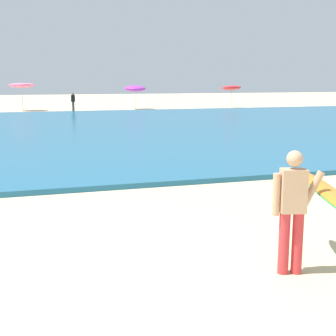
% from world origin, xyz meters
% --- Properties ---
extents(ground_plane, '(160.00, 160.00, 0.00)m').
position_xyz_m(ground_plane, '(0.00, 0.00, 0.00)').
color(ground_plane, beige).
extents(sea, '(120.00, 28.00, 0.14)m').
position_xyz_m(sea, '(0.00, 18.92, 0.07)').
color(sea, '#1E6084').
rests_on(sea, ground).
extents(surfer_with_board, '(1.26, 2.49, 1.73)m').
position_xyz_m(surfer_with_board, '(3.47, -0.81, 1.03)').
color(surfer_with_board, red).
rests_on(surfer_with_board, ground).
extents(beach_umbrella_1, '(2.21, 2.23, 2.42)m').
position_xyz_m(beach_umbrella_1, '(-0.09, 36.44, 2.15)').
color(beach_umbrella_1, beige).
rests_on(beach_umbrella_1, ground).
extents(beach_umbrella_2, '(1.94, 1.97, 2.18)m').
position_xyz_m(beach_umbrella_2, '(9.60, 35.76, 1.85)').
color(beach_umbrella_2, beige).
rests_on(beach_umbrella_2, ground).
extents(beach_umbrella_3, '(1.76, 1.79, 2.16)m').
position_xyz_m(beach_umbrella_3, '(18.55, 34.72, 1.88)').
color(beach_umbrella_3, beige).
rests_on(beach_umbrella_3, ground).
extents(beachgoer_near_row_left, '(0.32, 0.20, 1.58)m').
position_xyz_m(beachgoer_near_row_left, '(3.90, 33.86, 0.84)').
color(beachgoer_near_row_left, '#383842').
rests_on(beachgoer_near_row_left, ground).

